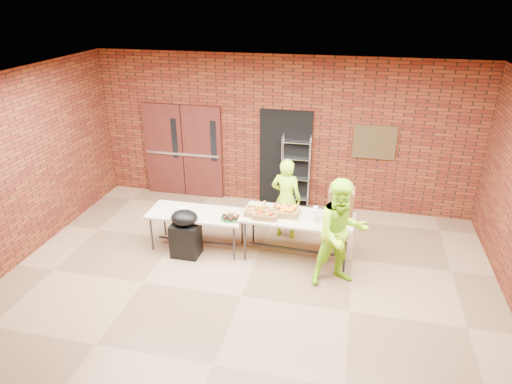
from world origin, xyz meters
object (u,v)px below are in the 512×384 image
table_right (297,220)px  covered_grill (185,233)px  wire_rack (295,172)px  coffee_dispenser (341,204)px  table_left (197,215)px  volunteer_man (341,233)px  volunteer_woman (286,199)px

table_right → covered_grill: size_ratio=2.22×
wire_rack → table_right: 2.00m
coffee_dispenser → table_left: bearing=-176.4°
table_right → volunteer_man: bearing=-36.5°
table_left → volunteer_woman: size_ratio=1.10×
wire_rack → volunteer_man: volunteer_man is taller
table_left → coffee_dispenser: bearing=3.2°
coffee_dispenser → table_right: bearing=-173.9°
wire_rack → table_left: 2.54m
table_right → volunteer_man: volunteer_man is taller
wire_rack → covered_grill: bearing=-124.2°
wire_rack → volunteer_woman: 1.30m
wire_rack → table_left: wire_rack is taller
volunteer_woman → volunteer_man: volunteer_man is taller
table_right → covered_grill: 1.98m
wire_rack → volunteer_man: size_ratio=0.90×
volunteer_man → table_right: bearing=116.8°
table_right → volunteer_man: (0.76, -0.61, 0.17)m
coffee_dispenser → covered_grill: size_ratio=0.63×
covered_grill → table_left: bearing=71.0°
table_left → volunteer_man: 2.64m
covered_grill → volunteer_man: volunteer_man is taller
coffee_dispenser → wire_rack: bearing=118.5°
table_left → volunteer_man: size_ratio=0.97×
wire_rack → coffee_dispenser: wire_rack is taller
wire_rack → volunteer_woman: wire_rack is taller
volunteer_man → coffee_dispenser: bearing=70.0°
covered_grill → volunteer_man: size_ratio=0.49×
coffee_dispenser → volunteer_woman: volunteer_woman is taller
volunteer_woman → coffee_dispenser: bearing=158.1°
table_left → table_right: table_right is taller
table_right → coffee_dispenser: 0.79m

